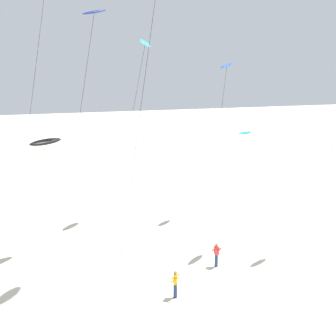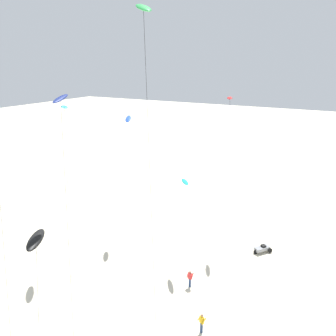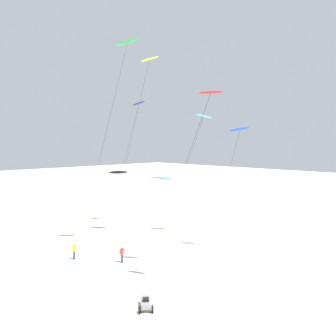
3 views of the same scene
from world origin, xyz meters
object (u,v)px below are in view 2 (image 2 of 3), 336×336
Objects in this scene: kite_cyan at (64,109)px; kite_flyer_middle at (202,323)px; kite_blue at (128,120)px; beach_buggy at (262,248)px; kite_flyer_nearest at (190,278)px; kite_black at (36,240)px; kite_red at (230,103)px; kite_teal at (185,183)px; kite_green at (144,11)px; kite_navy at (61,105)px.

kite_cyan reaches higher than kite_flyer_middle.
beach_buggy is (2.31, -15.37, -13.01)m from kite_blue.
kite_flyer_middle is 13.27m from beach_buggy.
kite_cyan is 19.54m from kite_flyer_nearest.
kite_red is (20.49, -6.40, 7.36)m from kite_black.
kite_red reaches higher than kite_teal.
kite_cyan is at bearing 108.38° from kite_teal.
kite_blue is (6.89, -2.37, -1.85)m from kite_cyan.
kite_green is (-2.14, -10.42, 7.44)m from kite_cyan.
kite_navy is (-12.76, -3.48, 3.23)m from kite_blue.
kite_flyer_nearest reaches higher than beach_buggy.
kite_cyan is at bearing 91.42° from kite_flyer_nearest.
kite_green is 22.15m from kite_flyer_nearest.
kite_cyan is at bearing 32.81° from kite_black.
kite_green is 8.46m from kite_navy.
kite_red is (10.83, -12.63, 0.24)m from kite_cyan.
kite_navy reaches higher than kite_black.
kite_red is 18.07m from kite_navy.
kite_black is 9.32m from kite_navy.
kite_flyer_nearest is at bearing -121.20° from kite_blue.
kite_green reaches higher than kite_flyer_nearest.
beach_buggy is (18.86, -11.51, -7.74)m from kite_black.
kite_teal is 4.50× the size of beach_buggy.
kite_red is 8.17× the size of beach_buggy.
kite_green is at bearing -138.27° from kite_blue.
kite_cyan is 0.91× the size of kite_navy.
kite_navy is at bearing -135.17° from kite_cyan.
kite_green is at bearing 170.32° from kite_red.
kite_flyer_middle is at bearing -145.63° from kite_flyer_nearest.
kite_black is 23.41m from beach_buggy.
kite_black reaches higher than beach_buggy.
kite_cyan reaches higher than kite_black.
kite_black reaches higher than kite_flyer_middle.
kite_flyer_middle is (5.70, -9.90, -7.28)m from kite_black.
kite_teal is 11.98m from beach_buggy.
kite_navy is 10.45× the size of kite_flyer_middle.
kite_teal reaches higher than kite_flyer_middle.
kite_black is (-13.31, 4.75, -0.45)m from kite_teal.
kite_teal is 12.01m from kite_flyer_middle.
kite_cyan reaches higher than kite_teal.
kite_red is 0.92× the size of kite_navy.
kite_black is (-7.52, 4.19, -14.56)m from kite_green.
kite_red is (7.18, -1.65, 6.91)m from kite_teal.
kite_blue is 7.09× the size of beach_buggy.
kite_flyer_middle is (-3.97, -16.13, -14.40)m from kite_cyan.
kite_navy is 8.83× the size of beach_buggy.
kite_red is at bearing -22.12° from kite_navy.
kite_navy reaches higher than kite_teal.
kite_navy reaches higher than kite_blue.
kite_cyan is 9.54× the size of kite_flyer_nearest.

